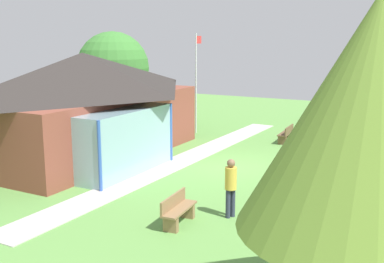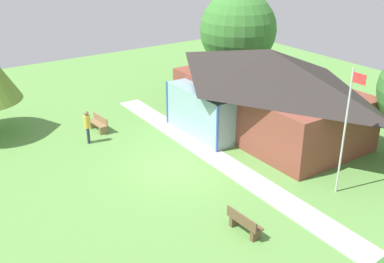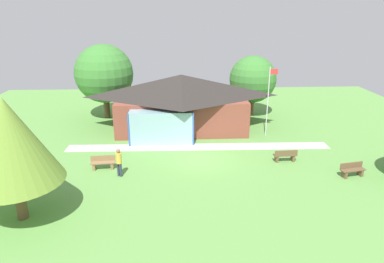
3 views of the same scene
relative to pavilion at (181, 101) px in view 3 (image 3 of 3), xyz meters
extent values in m
plane|color=#609947|center=(1.19, -6.31, -2.34)|extent=(44.00, 44.00, 0.00)
cube|color=brown|center=(0.07, 0.15, -0.98)|extent=(10.29, 5.52, 2.73)
pyramid|color=#2D2826|center=(0.07, 0.15, 1.28)|extent=(11.29, 6.52, 1.78)
cube|color=#8CB2BF|center=(-1.47, -3.21, -1.11)|extent=(4.63, 1.20, 2.46)
cylinder|color=#3359B2|center=(-3.79, -3.81, -1.11)|extent=(0.12, 0.12, 2.46)
cylinder|color=#3359B2|center=(0.84, -3.81, -1.11)|extent=(0.12, 0.12, 2.46)
cube|color=#BCB7B2|center=(1.19, -4.19, -2.33)|extent=(18.91, 1.64, 0.03)
cylinder|color=silver|center=(6.66, -1.90, 0.35)|extent=(0.08, 0.08, 5.38)
cube|color=red|center=(6.96, -1.90, 2.69)|extent=(0.60, 0.02, 0.40)
cube|color=brown|center=(6.67, -6.95, -1.89)|extent=(1.52, 0.52, 0.06)
cube|color=brown|center=(6.13, -6.97, -2.15)|extent=(0.18, 0.41, 0.39)
cube|color=brown|center=(7.22, -6.92, -2.15)|extent=(0.18, 0.41, 0.39)
cube|color=brown|center=(6.68, -7.13, -1.68)|extent=(1.50, 0.14, 0.36)
cube|color=brown|center=(10.04, -9.35, -1.89)|extent=(1.56, 0.73, 0.06)
cube|color=brown|center=(10.58, -9.24, -2.15)|extent=(0.24, 0.42, 0.39)
cube|color=brown|center=(9.50, -9.46, -2.15)|extent=(0.24, 0.42, 0.39)
cube|color=brown|center=(10.00, -9.16, -1.68)|extent=(1.48, 0.36, 0.36)
cube|color=olive|center=(-4.99, -7.57, -1.89)|extent=(1.53, 0.57, 0.06)
cube|color=olive|center=(-4.44, -7.52, -2.15)|extent=(0.19, 0.41, 0.39)
cube|color=olive|center=(-5.54, -7.61, -2.15)|extent=(0.19, 0.41, 0.39)
cube|color=olive|center=(-5.00, -7.38, -1.68)|extent=(1.50, 0.19, 0.36)
cylinder|color=#2D3347|center=(-3.89, -8.55, -1.92)|extent=(0.14, 0.14, 0.85)
cylinder|color=#2D3347|center=(-3.73, -8.63, -1.92)|extent=(0.14, 0.14, 0.85)
cylinder|color=gold|center=(-3.81, -8.59, -1.17)|extent=(0.34, 0.34, 0.65)
sphere|color=#846047|center=(-3.81, -8.59, -0.72)|extent=(0.24, 0.24, 0.24)
cylinder|color=brown|center=(-7.80, -12.82, -1.36)|extent=(0.50, 0.50, 1.97)
cone|color=olive|center=(-7.80, -12.82, 1.60)|extent=(4.39, 4.39, 3.96)
cylinder|color=brown|center=(-6.67, 3.58, -1.29)|extent=(0.54, 0.54, 2.11)
sphere|color=#3D7F33|center=(-6.67, 3.58, 1.69)|extent=(5.14, 5.14, 5.14)
cylinder|color=brown|center=(6.65, 3.64, -1.44)|extent=(0.49, 0.49, 1.80)
sphere|color=#3D7F33|center=(6.65, 3.64, 1.06)|extent=(4.25, 4.25, 4.25)
camera|label=1|loc=(-15.70, -13.76, 2.77)|focal=43.95mm
camera|label=2|loc=(17.04, -16.35, 7.75)|focal=42.93mm
camera|label=3|loc=(-0.44, -27.73, 7.15)|focal=32.86mm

